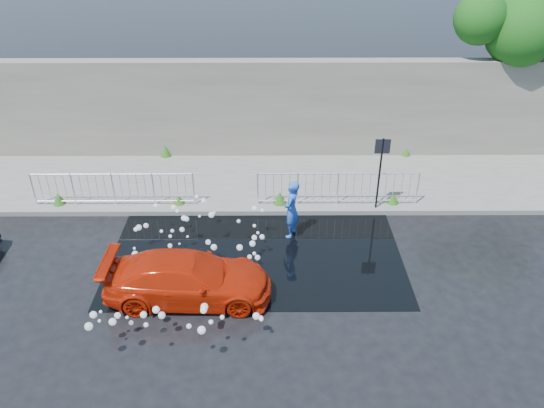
# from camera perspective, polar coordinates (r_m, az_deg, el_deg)

# --- Properties ---
(ground) EXTENTS (90.00, 90.00, 0.00)m
(ground) POSITION_cam_1_polar(r_m,az_deg,el_deg) (14.15, -3.81, -7.45)
(ground) COLOR black
(ground) RESTS_ON ground
(pavement) EXTENTS (30.00, 4.00, 0.15)m
(pavement) POSITION_cam_1_polar(r_m,az_deg,el_deg) (18.30, -3.01, 2.45)
(pavement) COLOR #5F5E5A
(pavement) RESTS_ON ground
(curb) EXTENTS (30.00, 0.25, 0.16)m
(curb) POSITION_cam_1_polar(r_m,az_deg,el_deg) (16.57, -3.28, -0.81)
(curb) COLOR #5F5E5A
(curb) RESTS_ON ground
(retaining_wall) EXTENTS (30.00, 0.60, 3.50)m
(retaining_wall) POSITION_cam_1_polar(r_m,az_deg,el_deg) (19.56, -2.89, 10.23)
(retaining_wall) COLOR #645E54
(retaining_wall) RESTS_ON pavement
(puddle) EXTENTS (8.00, 5.00, 0.01)m
(puddle) POSITION_cam_1_polar(r_m,az_deg,el_deg) (14.93, -1.69, -5.07)
(puddle) COLOR black
(puddle) RESTS_ON ground
(sign_post) EXTENTS (0.45, 0.06, 2.50)m
(sign_post) POSITION_cam_1_polar(r_m,az_deg,el_deg) (16.19, 11.62, 4.40)
(sign_post) COLOR black
(sign_post) RESTS_ON ground
(tree) EXTENTS (5.08, 2.49, 6.40)m
(tree) POSITION_cam_1_polar(r_m,az_deg,el_deg) (20.95, 26.33, 17.09)
(tree) COLOR #332114
(tree) RESTS_ON ground
(railing_left) EXTENTS (5.05, 0.05, 1.10)m
(railing_left) POSITION_cam_1_polar(r_m,az_deg,el_deg) (17.22, -16.71, 1.65)
(railing_left) COLOR silver
(railing_left) RESTS_ON pavement
(railing_right) EXTENTS (5.05, 0.05, 1.10)m
(railing_right) POSITION_cam_1_polar(r_m,az_deg,el_deg) (16.66, 7.07, 1.77)
(railing_right) COLOR silver
(railing_right) RESTS_ON pavement
(weeds) EXTENTS (12.17, 3.93, 0.43)m
(weeds) POSITION_cam_1_polar(r_m,az_deg,el_deg) (17.78, -4.40, 2.44)
(weeds) COLOR #214B14
(weeds) RESTS_ON pavement
(water_spray) EXTENTS (3.68, 5.64, 1.06)m
(water_spray) POSITION_cam_1_polar(r_m,az_deg,el_deg) (13.58, -8.57, -5.99)
(water_spray) COLOR white
(water_spray) RESTS_ON ground
(red_car) EXTENTS (4.08, 1.71, 1.18)m
(red_car) POSITION_cam_1_polar(r_m,az_deg,el_deg) (13.18, -9.01, -7.89)
(red_car) COLOR red
(red_car) RESTS_ON ground
(person) EXTENTS (0.60, 0.74, 1.76)m
(person) POSITION_cam_1_polar(r_m,az_deg,el_deg) (15.12, 2.12, -0.58)
(person) COLOR blue
(person) RESTS_ON ground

